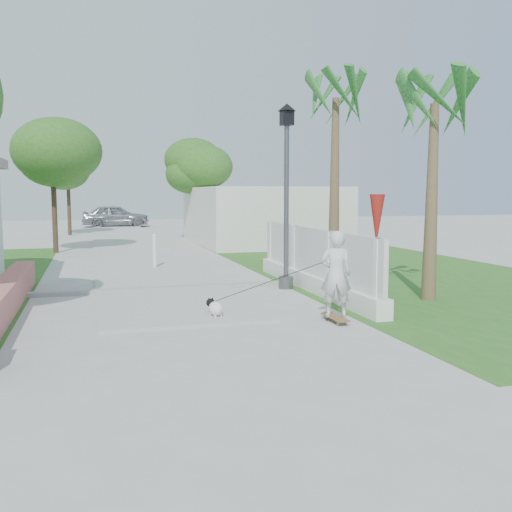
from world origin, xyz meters
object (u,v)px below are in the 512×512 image
object	(u,v)px
bollard	(155,250)
patio_umbrella	(377,220)
street_lamp	(286,189)
parked_car	(116,216)
skateboarder	(279,281)
dog	(215,308)

from	to	relation	value
bollard	patio_umbrella	bearing A→B (deg)	-50.09
bollard	patio_umbrella	world-z (taller)	patio_umbrella
street_lamp	parked_car	xyz separation A→B (m)	(-2.88, 27.81, -1.65)
street_lamp	skateboarder	world-z (taller)	street_lamp
bollard	dog	world-z (taller)	bollard
dog	skateboarder	bearing A→B (deg)	-37.49
patio_umbrella	parked_car	world-z (taller)	patio_umbrella
street_lamp	skateboarder	size ratio (longest dim) A/B	1.89
street_lamp	dog	size ratio (longest dim) A/B	8.26
bollard	parked_car	bearing A→B (deg)	90.44
patio_umbrella	dog	xyz separation A→B (m)	(-4.29, -1.84, -1.48)
skateboarder	patio_umbrella	bearing A→B (deg)	-127.32
street_lamp	patio_umbrella	bearing A→B (deg)	-27.76
street_lamp	dog	xyz separation A→B (m)	(-2.39, -2.84, -2.22)
bollard	skateboarder	distance (m)	7.91
skateboarder	parked_car	distance (m)	31.13
street_lamp	skateboarder	bearing A→B (deg)	-111.17
dog	parked_car	size ratio (longest dim) A/B	0.12
street_lamp	bollard	bearing A→B (deg)	120.96
bollard	parked_car	world-z (taller)	parked_car
skateboarder	parked_car	bearing A→B (deg)	-70.06
parked_car	street_lamp	bearing A→B (deg)	-172.78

